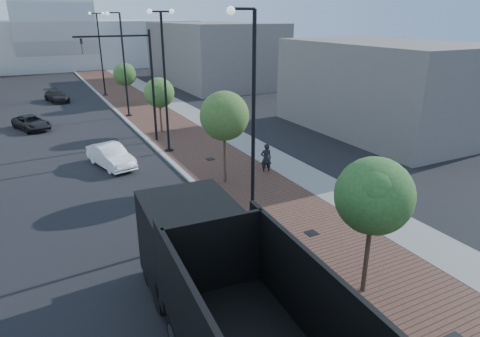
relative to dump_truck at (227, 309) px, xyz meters
name	(u,v)px	position (x,y,z in m)	size (l,w,h in m)	color
sidewalk	(143,102)	(7.22, 36.49, -1.57)	(7.00, 140.00, 0.12)	#4C2D23
concrete_strip	(167,100)	(9.92, 36.49, -1.57)	(2.40, 140.00, 0.13)	slate
curb	(110,105)	(3.72, 36.49, -1.56)	(0.30, 140.00, 0.14)	gray
dump_truck	(227,309)	(0.00, 0.00, 0.00)	(3.62, 14.08, 3.87)	black
white_sedan	(111,156)	(0.20, 17.32, -0.94)	(1.47, 4.21, 1.39)	white
dark_car_mid	(32,123)	(-3.89, 29.55, -1.06)	(1.91, 4.15, 1.15)	black
dark_car_far	(57,96)	(-1.02, 41.47, -1.02)	(1.71, 4.22, 1.22)	black
pedestrian	(266,159)	(8.20, 11.92, -0.72)	(0.67, 0.44, 1.83)	black
streetlight_1	(251,132)	(4.20, 6.49, 2.71)	(1.44, 0.56, 9.21)	black
streetlight_2	(165,82)	(4.32, 18.49, 3.19)	(1.72, 0.56, 9.28)	black
streetlight_3	(123,69)	(4.20, 30.49, 2.71)	(1.44, 0.56, 9.21)	black
streetlight_4	(101,54)	(4.32, 42.49, 3.19)	(1.72, 0.56, 9.28)	black
traffic_mast	(139,75)	(3.42, 21.49, 3.35)	(5.09, 0.20, 8.00)	black
tree_0	(375,196)	(5.36, 0.51, 1.97)	(2.50, 2.47, 4.85)	#382619
tree_1	(225,116)	(5.36, 11.51, 2.24)	(2.64, 2.63, 5.21)	#382619
tree_2	(160,93)	(5.36, 23.51, 1.61)	(2.38, 2.33, 4.42)	#382619
tree_3	(125,74)	(5.36, 35.51, 1.62)	(2.36, 2.31, 4.42)	#382619
convention_center	(50,32)	(1.72, 81.49, 4.37)	(50.00, 30.00, 50.00)	#B1B8BC
commercial_block_ne	(212,53)	(19.72, 46.49, 2.37)	(12.00, 22.00, 8.00)	#69625E
commercial_block_e	(383,87)	(21.72, 16.49, 1.87)	(10.00, 16.00, 7.00)	#645E5A
utility_cover_1	(311,233)	(6.12, 4.49, -1.50)	(0.50, 0.50, 0.02)	black
utility_cover_2	(210,159)	(6.12, 15.49, -1.50)	(0.50, 0.50, 0.02)	black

